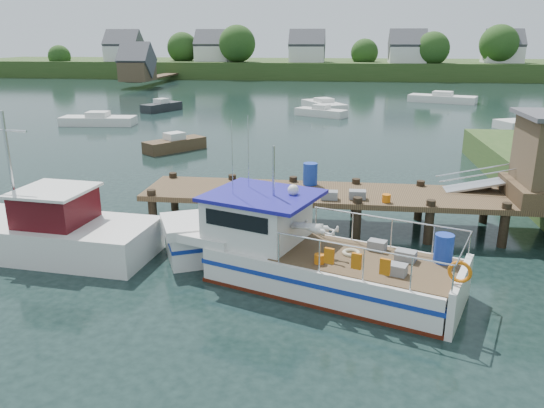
# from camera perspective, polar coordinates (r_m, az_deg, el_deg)

# --- Properties ---
(ground_plane) EXTENTS (160.00, 160.00, 0.00)m
(ground_plane) POSITION_cam_1_polar(r_m,az_deg,el_deg) (20.51, 3.31, -2.33)
(ground_plane) COLOR black
(far_shore) EXTENTS (140.00, 42.55, 9.22)m
(far_shore) POSITION_cam_1_polar(r_m,az_deg,el_deg) (101.75, 6.88, 14.60)
(far_shore) COLOR #31491E
(far_shore) RESTS_ON ground
(dock) EXTENTS (16.60, 3.00, 4.78)m
(dock) POSITION_cam_1_polar(r_m,az_deg,el_deg) (20.50, 21.92, 2.95)
(dock) COLOR #4D3924
(dock) RESTS_ON ground
(lobster_boat) EXTENTS (9.66, 5.58, 4.75)m
(lobster_boat) POSITION_cam_1_polar(r_m,az_deg,el_deg) (15.74, 2.32, -5.24)
(lobster_boat) COLOR silver
(lobster_boat) RESTS_ON ground
(work_boat) EXTENTS (9.07, 3.48, 4.74)m
(work_boat) POSITION_cam_1_polar(r_m,az_deg,el_deg) (19.50, -24.38, -2.64)
(work_boat) COLOR silver
(work_boat) RESTS_ON ground
(moored_rowboat) EXTENTS (3.59, 4.02, 1.17)m
(moored_rowboat) POSITION_cam_1_polar(r_m,az_deg,el_deg) (34.67, -10.41, 6.36)
(moored_rowboat) COLOR #4D3924
(moored_rowboat) RESTS_ON ground
(moored_far) EXTENTS (7.62, 4.86, 1.23)m
(moored_far) POSITION_cam_1_polar(r_m,az_deg,el_deg) (63.42, 17.84, 10.77)
(moored_far) COLOR silver
(moored_far) RESTS_ON ground
(moored_a) EXTENTS (6.18, 2.59, 1.11)m
(moored_a) POSITION_cam_1_polar(r_m,az_deg,el_deg) (46.76, -18.18, 8.57)
(moored_a) COLOR silver
(moored_a) RESTS_ON ground
(moored_b) EXTENTS (5.02, 3.71, 1.06)m
(moored_b) POSITION_cam_1_polar(r_m,az_deg,el_deg) (49.79, 5.30, 9.83)
(moored_b) COLOR silver
(moored_b) RESTS_ON ground
(moored_c) EXTENTS (7.16, 4.91, 1.08)m
(moored_c) POSITION_cam_1_polar(r_m,az_deg,el_deg) (48.14, 26.65, 7.82)
(moored_c) COLOR silver
(moored_c) RESTS_ON ground
(moored_d) EXTENTS (4.98, 6.56, 1.07)m
(moored_d) POSITION_cam_1_polar(r_m,az_deg,el_deg) (55.35, 5.58, 10.59)
(moored_d) COLOR silver
(moored_d) RESTS_ON ground
(moored_e) EXTENTS (3.26, 4.62, 1.22)m
(moored_e) POSITION_cam_1_polar(r_m,az_deg,el_deg) (54.40, -11.78, 10.25)
(moored_e) COLOR black
(moored_e) RESTS_ON ground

